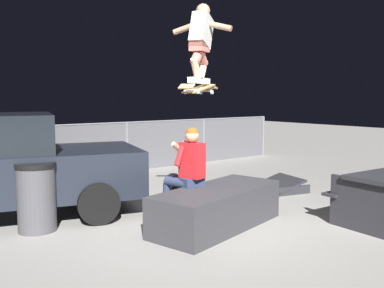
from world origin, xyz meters
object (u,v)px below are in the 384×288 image
Objects in this scene: ledge_box_main at (217,208)px; person_sitting_on_ledge at (186,169)px; skater_airborne at (201,39)px; skateboard at (199,89)px; trash_bin at (37,197)px; kicker_ramp at (271,188)px.

person_sitting_on_ledge reaches higher than ledge_box_main.
skater_airborne reaches higher than ledge_box_main.
person_sitting_on_ledge is 1.41× the size of skateboard.
trash_bin is at bearing 153.18° from skateboard.
skater_airborne is (0.02, 0.38, 2.34)m from ledge_box_main.
ledge_box_main is at bearing -155.28° from kicker_ramp.
skateboard is at bearing -163.23° from kicker_ramp.
skateboard is at bearing -25.95° from person_sitting_on_ledge.
skater_airborne reaches higher than person_sitting_on_ledge.
kicker_ramp is at bearing 16.77° from skateboard.
ledge_box_main is 1.50× the size of person_sitting_on_ledge.
trash_bin reaches higher than ledge_box_main.
ledge_box_main reaches higher than kicker_ramp.
ledge_box_main is 2.54m from kicker_ramp.
person_sitting_on_ledge is 1.84m from skater_airborne.
skateboard is at bearing -150.25° from skater_airborne.
trash_bin is at bearing 154.37° from skater_airborne.
ledge_box_main is at bearing -33.93° from trash_bin.
ledge_box_main is 0.70m from person_sitting_on_ledge.
person_sitting_on_ledge is at bearing 154.05° from skateboard.
skateboard reaches higher than person_sitting_on_ledge.
person_sitting_on_ledge is 2.07m from trash_bin.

